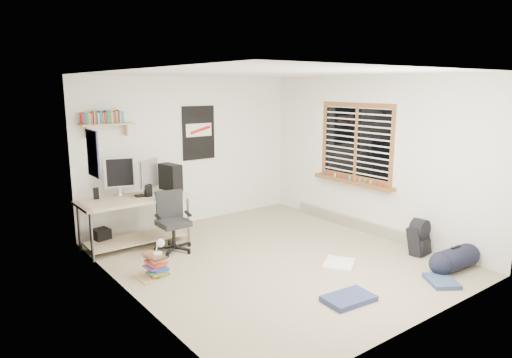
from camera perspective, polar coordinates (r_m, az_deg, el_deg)
floor at (r=6.40m, az=2.17°, el=-9.93°), size 4.00×4.50×0.01m
ceiling at (r=5.96m, az=2.35°, el=13.15°), size 4.00×4.50×0.01m
back_wall at (r=7.91m, az=-8.15°, el=3.52°), size 4.00×0.01×2.50m
left_wall at (r=5.06m, az=-15.64°, el=-1.30°), size 0.01×4.50×2.50m
right_wall at (r=7.47m, az=14.26°, el=2.82°), size 0.01×4.50×2.50m
desk at (r=7.02m, az=-14.86°, el=-5.17°), size 1.59×0.72×0.72m
monitor_left at (r=7.11m, az=-16.72°, el=-0.16°), size 0.44×0.22×0.47m
monitor_right at (r=7.00m, az=-13.24°, el=-0.30°), size 0.39×0.28×0.43m
pc_tower at (r=7.31m, az=-10.64°, el=0.24°), size 0.25×0.42×0.42m
keyboard at (r=7.06m, az=-13.17°, el=-1.91°), size 0.45×0.19×0.02m
speaker_left at (r=7.03m, az=-19.36°, el=-1.73°), size 0.10×0.10×0.16m
speaker_right at (r=6.95m, az=-13.33°, el=-1.42°), size 0.10×0.10×0.19m
office_chair at (r=6.63m, az=-10.32°, el=-4.82°), size 0.67×0.67×0.86m
wall_shelf at (r=7.16m, az=-18.08°, el=6.51°), size 0.80×0.22×0.24m
poster_back_wall at (r=7.93m, az=-7.17°, el=5.75°), size 0.62×0.03×0.92m
poster_left_wall at (r=6.14m, az=-19.73°, el=3.02°), size 0.02×0.42×0.60m
window at (r=7.59m, az=12.31°, el=4.56°), size 0.10×1.50×1.26m
baseboard_heater at (r=7.87m, az=11.91°, el=-5.30°), size 0.08×2.50×0.18m
backpack at (r=6.88m, az=19.68°, el=-7.25°), size 0.32×0.27×0.40m
duffel_bag at (r=6.49m, az=23.59°, el=-9.24°), size 0.32×0.32×0.59m
tshirt at (r=6.27m, az=10.35°, el=-10.35°), size 0.57×0.55×0.04m
jeans_a at (r=5.31m, az=11.50°, el=-14.43°), size 0.59×0.41×0.06m
jeans_b at (r=6.07m, az=22.18°, el=-11.75°), size 0.49×0.52×0.05m
book_stack at (r=5.91m, az=-12.41°, el=-10.46°), size 0.59×0.54×0.33m
desk_lamp at (r=5.82m, az=-12.24°, el=-8.39°), size 0.13×0.20×0.19m
subwoofer at (r=7.20m, az=-18.76°, el=-6.87°), size 0.26×0.26×0.25m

